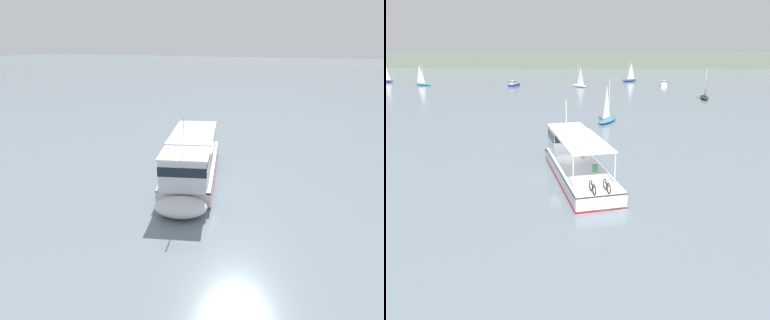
{
  "view_description": "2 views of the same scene",
  "coord_description": "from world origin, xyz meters",
  "views": [
    {
      "loc": [
        -7.77,
        19.56,
        9.27
      ],
      "look_at": [
        0.97,
        -1.75,
        1.4
      ],
      "focal_mm": 32.58,
      "sensor_mm": 36.0,
      "label": 1
    },
    {
      "loc": [
        1.96,
        -27.26,
        9.62
      ],
      "look_at": [
        0.97,
        -1.75,
        1.4
      ],
      "focal_mm": 34.02,
      "sensor_mm": 36.0,
      "label": 2
    }
  ],
  "objects": [
    {
      "name": "ferry_main",
      "position": [
        0.7,
        -0.77,
        1.01
      ],
      "size": [
        6.47,
        13.06,
        5.32
      ],
      "color": "silver",
      "rests_on": "ground"
    },
    {
      "name": "ground_plane",
      "position": [
        0.0,
        0.0,
        0.0
      ],
      "size": [
        400.0,
        400.0,
        0.0
      ],
      "primitive_type": "plane",
      "color": "slate"
    }
  ]
}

